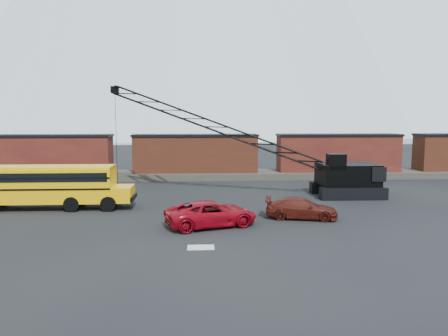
{
  "coord_description": "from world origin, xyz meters",
  "views": [
    {
      "loc": [
        0.49,
        -26.13,
        6.79
      ],
      "look_at": [
        2.26,
        5.94,
        3.0
      ],
      "focal_mm": 35.0,
      "sensor_mm": 36.0,
      "label": 1
    }
  ],
  "objects_px": {
    "red_pickup": "(211,214)",
    "maroon_suv": "(301,208)",
    "school_bus": "(50,185)",
    "crawler_crane": "(226,131)"
  },
  "relations": [
    {
      "from": "red_pickup",
      "to": "maroon_suv",
      "type": "bearing_deg",
      "value": -92.28
    },
    {
      "from": "school_bus",
      "to": "maroon_suv",
      "type": "height_order",
      "value": "school_bus"
    },
    {
      "from": "school_bus",
      "to": "crawler_crane",
      "type": "height_order",
      "value": "crawler_crane"
    },
    {
      "from": "school_bus",
      "to": "red_pickup",
      "type": "distance_m",
      "value": 13.15
    },
    {
      "from": "school_bus",
      "to": "crawler_crane",
      "type": "xyz_separation_m",
      "value": [
        13.38,
        5.68,
        3.77
      ]
    },
    {
      "from": "red_pickup",
      "to": "maroon_suv",
      "type": "height_order",
      "value": "red_pickup"
    },
    {
      "from": "maroon_suv",
      "to": "crawler_crane",
      "type": "relative_size",
      "value": 0.2
    },
    {
      "from": "school_bus",
      "to": "crawler_crane",
      "type": "bearing_deg",
      "value": 22.99
    },
    {
      "from": "school_bus",
      "to": "maroon_suv",
      "type": "xyz_separation_m",
      "value": [
        17.83,
        -4.06,
        -1.1
      ]
    },
    {
      "from": "maroon_suv",
      "to": "crawler_crane",
      "type": "height_order",
      "value": "crawler_crane"
    }
  ]
}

